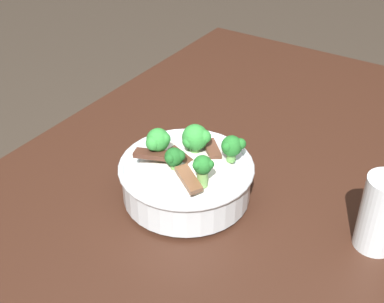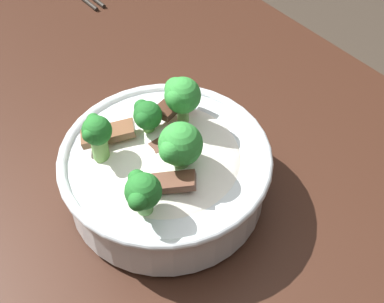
{
  "view_description": "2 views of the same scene",
  "coord_description": "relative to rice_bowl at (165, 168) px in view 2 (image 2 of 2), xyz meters",
  "views": [
    {
      "loc": [
        0.64,
        0.31,
        1.39
      ],
      "look_at": [
        -0.01,
        -0.11,
        0.86
      ],
      "focal_mm": 48.39,
      "sensor_mm": 36.0,
      "label": 1
    },
    {
      "loc": [
        -0.31,
        0.12,
        1.3
      ],
      "look_at": [
        0.01,
        -0.14,
        0.83
      ],
      "focal_mm": 49.62,
      "sensor_mm": 36.0,
      "label": 2
    }
  ],
  "objects": [
    {
      "name": "dining_table",
      "position": [
        -0.02,
        0.1,
        -0.16
      ],
      "size": [
        1.53,
        0.99,
        0.77
      ],
      "color": "#381E14",
      "rests_on": "ground"
    },
    {
      "name": "rice_bowl",
      "position": [
        0.0,
        0.0,
        0.0
      ],
      "size": [
        0.25,
        0.25,
        0.15
      ],
      "color": "silver",
      "rests_on": "dining_table"
    }
  ]
}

